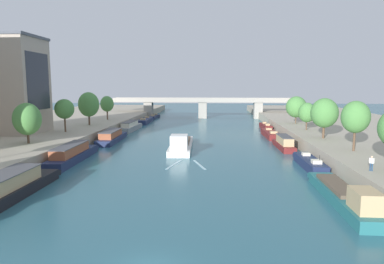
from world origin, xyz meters
The scene contains 26 objects.
quay_left centered at (-36.86, 55.00, 1.13)m, with size 36.00×170.00×2.26m, color #A89E89.
quay_right centered at (36.86, 55.00, 1.13)m, with size 36.00×170.00×2.26m, color #A89E89.
barge_midriver centered at (-1.85, 40.81, 0.92)m, with size 4.28×18.07×3.24m.
wake_behind_barge centered at (0.11, 28.98, 0.01)m, with size 5.60×5.99×0.03m.
moored_boat_left_upstream centered at (-16.50, 12.67, 1.11)m, with size 3.42×16.59×2.65m.
moored_boat_left_near centered at (-17.08, 30.10, 1.09)m, with size 3.12×15.72×2.60m.
moored_boat_left_end centered at (-16.56, 48.34, 0.99)m, with size 3.42×14.65×2.37m.
moored_boat_left_downstream centered at (-16.96, 65.76, 1.00)m, with size 2.99×14.13×2.38m.
moored_boat_left_gap_after centered at (-16.75, 83.58, 0.66)m, with size 2.92×14.38×2.37m.
moored_boat_left_midway centered at (-16.53, 98.70, 0.53)m, with size 2.14×11.02×2.09m.
moored_boat_right_end centered at (16.39, 13.40, 0.84)m, with size 2.85×16.09×2.78m.
moored_boat_right_gap_after centered at (17.13, 28.36, 0.67)m, with size 2.21×11.12×2.37m.
moored_boat_right_upstream centered at (16.44, 42.63, 1.00)m, with size 2.40×11.13×2.40m.
moored_boat_right_lone centered at (16.33, 56.91, 0.66)m, with size 2.80×12.76×2.36m.
moored_boat_right_midway centered at (17.18, 70.32, 0.70)m, with size 2.12×10.22×2.42m.
tree_left_second centered at (-24.96, 32.40, 6.06)m, with size 4.24×4.24×6.31m.
tree_left_midway centered at (-24.89, 45.77, 6.70)m, with size 3.68×3.68×6.36m.
tree_left_end_of_row centered at (-24.62, 58.11, 6.91)m, with size 4.71×4.71×7.45m.
tree_left_nearest centered at (-24.21, 70.33, 6.39)m, with size 3.48×3.48×6.21m.
tree_right_past_mid centered at (23.19, 29.07, 6.95)m, with size 3.80×3.80×6.90m.
tree_right_far centered at (22.57, 40.47, 6.60)m, with size 4.55×4.55×6.84m.
tree_right_third centered at (22.69, 51.96, 5.78)m, with size 3.41×3.41×5.53m.
tree_right_end_of_row centered at (23.26, 63.83, 6.19)m, with size 4.76×4.76×6.43m.
building_left_middle centered at (-36.08, 44.30, 11.35)m, with size 14.63×10.66×18.15m.
bridge_far centered at (0.00, 100.05, 4.47)m, with size 61.72×4.40×7.00m.
person_on_quay centered at (20.56, 17.57, 3.19)m, with size 0.40×0.40×1.62m.
Camera 1 is at (3.97, -19.25, 11.23)m, focal length 32.43 mm.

